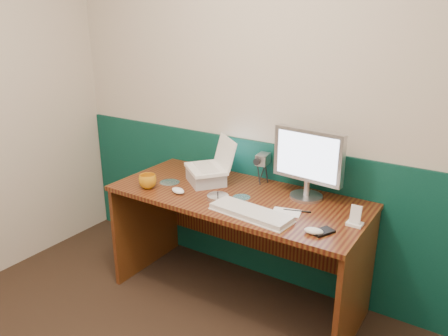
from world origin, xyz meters
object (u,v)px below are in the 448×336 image
Objects in this scene: laptop at (206,153)px; camcorder at (263,169)px; mug at (148,181)px; keyboard at (251,213)px; monitor at (308,164)px; desk at (237,248)px.

camcorder is at bearing 69.82° from laptop.
mug is at bearing -95.19° from laptop.
keyboard is (0.50, -0.28, -0.19)m from laptop.
monitor reaches higher than mug.
camcorder reaches higher than desk.
monitor reaches higher than keyboard.
camcorder is at bearing 173.81° from monitor.
monitor is at bearing 74.20° from keyboard.
mug is at bearing -173.75° from keyboard.
laptop is 0.41m from mug.
laptop reaches higher than desk.
keyboard is (0.22, -0.21, 0.39)m from desk.
laptop is 0.65× the size of monitor.
desk is 0.73m from monitor.
camcorder is (0.32, 0.20, -0.10)m from laptop.
laptop is at bearing 167.23° from desk.
monitor is 1.02m from mug.
desk is 0.65m from laptop.
desk is at bearing -105.32° from camcorder.
monitor reaches higher than camcorder.
desk is at bearing -147.54° from monitor.
keyboard is at bearing -105.80° from monitor.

